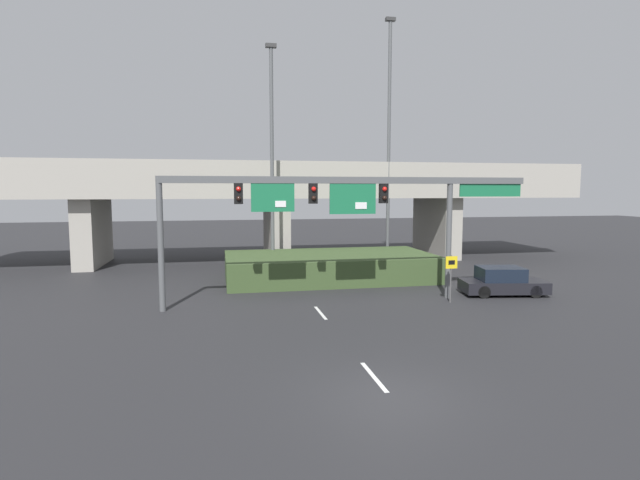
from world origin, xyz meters
name	(u,v)px	position (x,y,z in m)	size (l,w,h in m)	color
ground_plane	(389,395)	(0.00, 0.00, 0.00)	(160.00, 160.00, 0.00)	#262628
lane_markings	(306,295)	(0.00, 13.08, 0.00)	(0.14, 25.88, 0.01)	silver
signal_gantry	(341,200)	(1.34, 10.90, 5.03)	(18.02, 0.44, 6.11)	#515456
speed_limit_sign	(451,272)	(6.63, 9.89, 1.53)	(0.60, 0.11, 2.34)	#4C4C4C
highway_light_pole_near	(272,155)	(-0.91, 20.45, 7.75)	(0.70, 0.36, 14.74)	#515456
highway_light_pole_far	(389,139)	(7.75, 22.45, 9.17)	(0.70, 0.36, 17.57)	#515456
overpass_bridge	(276,193)	(0.00, 26.38, 5.23)	(47.27, 8.26, 7.51)	#A39E93
grass_embankment	(330,267)	(2.28, 17.48, 0.77)	(12.65, 6.65, 1.54)	#384C28
parked_sedan_near_right	(502,282)	(10.14, 11.08, 0.67)	(4.55, 2.58, 1.46)	black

